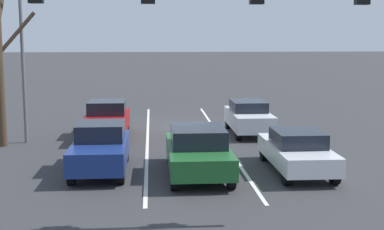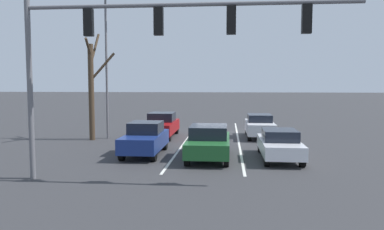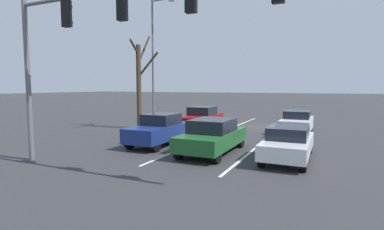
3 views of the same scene
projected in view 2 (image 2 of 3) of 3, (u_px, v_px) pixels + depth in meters
ground_plane at (215, 132)px, 26.98m from camera, size 240.00×240.00×0.00m
lane_stripe_left_divider at (238, 139)px, 23.41m from camera, size 0.12×18.88×0.01m
lane_stripe_center_divider at (187, 139)px, 23.72m from camera, size 0.12×18.88×0.01m
car_white_leftlane_front at (279, 144)px, 17.28m from camera, size 1.72×4.36×1.38m
car_navy_rightlane_front at (145, 138)px, 18.35m from camera, size 1.73×4.13×1.60m
car_darkgreen_midlane_front at (209, 142)px, 17.46m from camera, size 1.92×4.59×1.55m
car_maroon_rightlane_second at (161, 125)px, 24.40m from camera, size 1.83×4.54×1.58m
car_silver_leftlane_second at (260, 126)px, 24.14m from camera, size 1.70×4.14×1.50m
traffic_signal_gantry at (140, 38)px, 13.00m from camera, size 11.67×0.37×6.69m
street_lamp_right_shoulder at (109, 57)px, 23.35m from camera, size 1.86×0.24×9.05m
bare_tree_near at (92, 86)px, 22.99m from camera, size 1.64×2.58×6.67m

